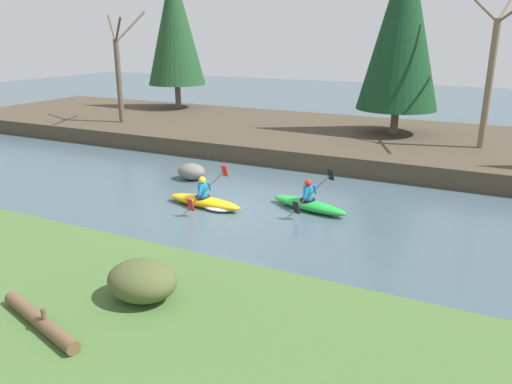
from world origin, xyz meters
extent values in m
plane|color=#425660|center=(0.00, 0.00, 0.00)|extent=(90.00, 90.00, 0.00)
cube|color=#476B33|center=(0.00, -6.76, 0.26)|extent=(44.00, 5.68, 0.52)
cube|color=#473D2D|center=(0.00, 10.79, 0.38)|extent=(44.00, 10.42, 0.75)
cylinder|color=brown|center=(-11.36, 13.96, 1.50)|extent=(0.36, 0.36, 1.50)
cone|color=#1E4723|center=(-11.36, 13.96, 5.83)|extent=(3.57, 3.57, 7.17)
cylinder|color=brown|center=(2.88, 11.43, 1.34)|extent=(0.36, 0.36, 1.17)
cone|color=#143D1E|center=(2.88, 11.43, 5.70)|extent=(3.75, 3.75, 7.55)
cylinder|color=brown|center=(-10.99, 8.14, 2.91)|extent=(0.28, 0.28, 4.30)
cylinder|color=brown|center=(-11.73, 8.76, 5.59)|extent=(1.60, 1.37, 1.45)
cylinder|color=brown|center=(-10.20, 7.48, 5.50)|extent=(1.68, 1.44, 1.28)
cylinder|color=brown|center=(-10.68, 8.99, 5.67)|extent=(0.75, 1.81, 1.61)
cylinder|color=#7A664C|center=(6.81, 9.86, 3.33)|extent=(0.28, 0.28, 5.15)
cylinder|color=#7A664C|center=(5.92, 10.60, 6.57)|extent=(1.90, 1.62, 1.72)
ellipsoid|color=#4C562D|center=(1.83, -6.15, 0.90)|extent=(1.38, 1.15, 0.75)
ellipsoid|color=green|center=(2.38, 1.30, 0.17)|extent=(2.77, 1.20, 0.34)
cone|color=green|center=(3.59, 1.02, 0.19)|extent=(0.39, 0.27, 0.20)
cylinder|color=black|center=(2.33, 1.31, 0.31)|extent=(0.58, 0.58, 0.08)
cylinder|color=#1984CC|center=(2.33, 1.31, 0.56)|extent=(0.36, 0.36, 0.42)
sphere|color=red|center=(2.33, 1.31, 0.89)|extent=(0.28, 0.28, 0.23)
cylinder|color=#1984CC|center=(2.48, 1.53, 0.65)|extent=(0.14, 0.24, 0.35)
cylinder|color=#1984CC|center=(2.37, 1.06, 0.65)|extent=(0.14, 0.24, 0.35)
cylinder|color=black|center=(2.55, 1.26, 0.69)|extent=(0.47, 1.87, 0.65)
cube|color=black|center=(2.77, 2.19, 1.00)|extent=(0.23, 0.20, 0.41)
cube|color=black|center=(2.34, 0.34, 0.38)|extent=(0.23, 0.20, 0.41)
ellipsoid|color=yellow|center=(-0.75, 0.10, 0.17)|extent=(2.73, 0.76, 0.34)
cone|color=yellow|center=(0.49, 0.03, 0.19)|extent=(0.36, 0.22, 0.20)
cylinder|color=black|center=(-0.80, 0.11, 0.31)|extent=(0.51, 0.51, 0.08)
cylinder|color=#1984CC|center=(-0.80, 0.11, 0.56)|extent=(0.32, 0.32, 0.42)
sphere|color=yellow|center=(-0.80, 0.11, 0.89)|extent=(0.24, 0.24, 0.23)
cylinder|color=#1984CC|center=(-0.68, 0.34, 0.65)|extent=(0.10, 0.23, 0.35)
cylinder|color=#1984CC|center=(-0.71, -0.14, 0.65)|extent=(0.10, 0.23, 0.35)
cylinder|color=black|center=(-0.57, 0.09, 0.69)|extent=(0.15, 1.91, 0.65)
cube|color=red|center=(-0.51, 1.04, 1.00)|extent=(0.21, 0.17, 0.41)
cube|color=red|center=(-0.63, -0.86, 0.38)|extent=(0.21, 0.17, 0.41)
ellipsoid|color=white|center=(-0.20, 0.07, 0.09)|extent=(1.14, 0.77, 0.18)
ellipsoid|color=slate|center=(-2.88, 2.59, 0.31)|extent=(1.10, 0.86, 0.62)
cylinder|color=brown|center=(0.86, -7.72, 0.64)|extent=(2.33, 0.89, 0.24)
cylinder|color=brown|center=(1.06, -7.77, 0.86)|extent=(0.08, 0.08, 0.20)
camera|label=1|loc=(7.50, -12.75, 5.33)|focal=35.00mm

